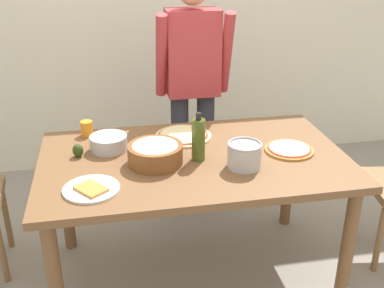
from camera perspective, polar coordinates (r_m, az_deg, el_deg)
The scene contains 13 objects.
ground at distance 2.87m, azimuth 0.20°, elevation -15.31°, with size 8.00×8.00×0.00m, color gray.
wall_back at distance 3.83m, azimuth -4.56°, elevation 16.29°, with size 5.60×0.10×2.60m, color silver.
dining_table at distance 2.50m, azimuth 0.22°, elevation -3.41°, with size 1.60×0.96×0.76m.
person_cook at distance 3.11m, azimuth 0.10°, elevation 7.66°, with size 0.49×0.25×1.62m.
pizza_raw_on_board at distance 2.69m, azimuth -1.09°, elevation 1.02°, with size 0.32×0.32×0.02m.
pizza_cooked_on_tray at distance 2.57m, azimuth 11.74°, elevation -0.64°, with size 0.26×0.26×0.02m.
plate_with_slice at distance 2.19m, azimuth -12.16°, elevation -5.36°, with size 0.26×0.26×0.02m.
popcorn_bowl at distance 2.37m, azimuth -4.49°, elevation -0.99°, with size 0.28×0.28×0.11m.
mixing_bowl_steel at distance 2.56m, azimuth -10.11°, elevation 0.14°, with size 0.20×0.20×0.08m.
olive_oil_bottle at distance 2.38m, azimuth 0.79°, elevation 0.58°, with size 0.07×0.07×0.26m.
steel_pot at distance 2.34m, azimuth 6.38°, elevation -1.32°, with size 0.17×0.17×0.13m.
cup_orange at distance 2.77m, azimuth -12.67°, elevation 1.88°, with size 0.07×0.07×0.09m, color orange.
avocado at distance 2.51m, azimuth -13.70°, elevation -0.76°, with size 0.06×0.06×0.07m, color #2D4219.
Camera 1 is at (-0.43, -2.17, 1.83)m, focal length 43.86 mm.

